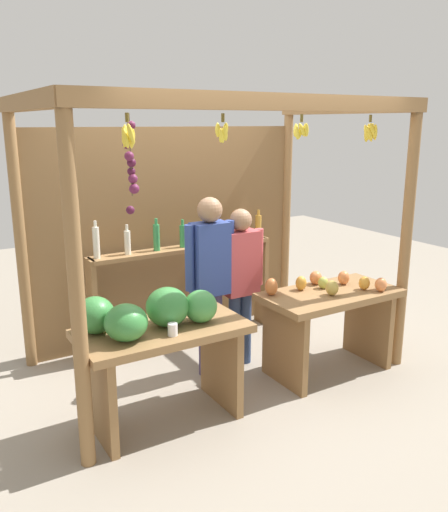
{
  "coord_description": "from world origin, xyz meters",
  "views": [
    {
      "loc": [
        -2.32,
        -4.02,
        2.22
      ],
      "look_at": [
        0.0,
        -0.18,
        1.09
      ],
      "focal_mm": 37.31,
      "sensor_mm": 36.0,
      "label": 1
    }
  ],
  "objects": [
    {
      "name": "market_stall",
      "position": [
        -0.0,
        0.41,
        1.4
      ],
      "size": [
        3.09,
        1.86,
        2.42
      ],
      "color": "olive",
      "rests_on": "ground"
    },
    {
      "name": "vendor_woman",
      "position": [
        0.21,
        -0.12,
        0.88
      ],
      "size": [
        0.48,
        0.2,
        1.48
      ],
      "rotation": [
        0.0,
        0.0,
        -0.06
      ],
      "color": "navy",
      "rests_on": "ground"
    },
    {
      "name": "ground_plane",
      "position": [
        0.0,
        0.0,
        0.0
      ],
      "size": [
        12.0,
        12.0,
        0.0
      ],
      "primitive_type": "plane",
      "color": "gray",
      "rests_on": "ground"
    },
    {
      "name": "fruit_counter_left",
      "position": [
        -0.88,
        -0.66,
        0.71
      ],
      "size": [
        1.27,
        0.66,
        1.05
      ],
      "color": "olive",
      "rests_on": "ground"
    },
    {
      "name": "fruit_counter_right",
      "position": [
        0.82,
        -0.65,
        0.57
      ],
      "size": [
        1.25,
        0.64,
        0.91
      ],
      "color": "olive",
      "rests_on": "ground"
    },
    {
      "name": "bottle_shelf_unit",
      "position": [
        0.04,
        0.66,
        0.8
      ],
      "size": [
        1.98,
        0.22,
        1.35
      ],
      "color": "olive",
      "rests_on": "ground"
    },
    {
      "name": "vendor_man",
      "position": [
        -0.12,
        -0.14,
        0.97
      ],
      "size": [
        0.48,
        0.22,
        1.61
      ],
      "rotation": [
        0.0,
        0.0,
        0.14
      ],
      "color": "#4A3E6C",
      "rests_on": "ground"
    }
  ]
}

